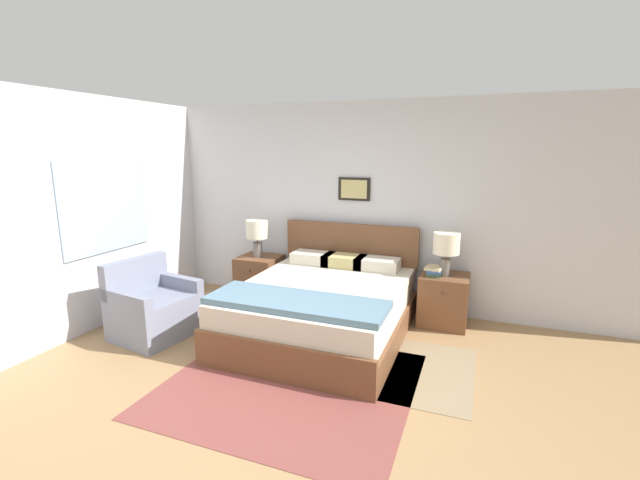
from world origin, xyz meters
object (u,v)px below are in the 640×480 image
object	(u,v)px
bed	(322,307)
nightstand_near_window	(260,278)
table_lamp_by_door	(446,246)
armchair	(153,309)
table_lamp_near_window	(257,232)
nightstand_by_door	(444,300)

from	to	relation	value
bed	nightstand_near_window	world-z (taller)	bed
bed	table_lamp_by_door	size ratio (longest dim) A/B	4.23
armchair	table_lamp_by_door	size ratio (longest dim) A/B	1.77
table_lamp_near_window	table_lamp_by_door	world-z (taller)	same
table_lamp_near_window	table_lamp_by_door	distance (m)	2.43
table_lamp_near_window	bed	bearing A→B (deg)	-32.28
armchair	table_lamp_near_window	xyz separation A→B (m)	(0.51, 1.44, 0.64)
armchair	nightstand_by_door	xyz separation A→B (m)	(2.94, 1.46, 0.00)
armchair	nightstand_by_door	size ratio (longest dim) A/B	1.48
nightstand_near_window	armchair	bearing A→B (deg)	-109.53
nightstand_near_window	table_lamp_near_window	bearing A→B (deg)	-128.59
nightstand_by_door	nightstand_near_window	bearing A→B (deg)	180.00
nightstand_near_window	nightstand_by_door	distance (m)	2.42
bed	table_lamp_near_window	size ratio (longest dim) A/B	4.23
bed	table_lamp_by_door	world-z (taller)	table_lamp_by_door
nightstand_near_window	table_lamp_by_door	world-z (taller)	table_lamp_by_door
nightstand_near_window	nightstand_by_door	bearing A→B (deg)	0.00
table_lamp_near_window	table_lamp_by_door	size ratio (longest dim) A/B	1.00
armchair	table_lamp_by_door	world-z (taller)	table_lamp_by_door
armchair	nightstand_near_window	size ratio (longest dim) A/B	1.48
nightstand_near_window	table_lamp_near_window	world-z (taller)	table_lamp_near_window
armchair	bed	bearing A→B (deg)	120.44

